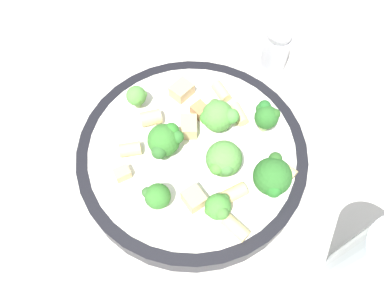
{
  "coord_description": "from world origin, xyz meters",
  "views": [
    {
      "loc": [
        0.19,
        -0.09,
        0.4
      ],
      "look_at": [
        0.0,
        0.0,
        0.04
      ],
      "focal_mm": 35.0,
      "sensor_mm": 36.0,
      "label": 1
    }
  ],
  "objects_px": {
    "drinking_glass": "(375,270)",
    "pepper_shaker": "(276,48)",
    "rigatoni_0": "(284,169)",
    "rigatoni_3": "(233,194)",
    "chicken_chunk_4": "(124,176)",
    "rigatoni_4": "(151,118)",
    "broccoli_floret_5": "(157,196)",
    "rigatoni_1": "(234,229)",
    "rigatoni_2": "(239,114)",
    "chicken_chunk_0": "(194,199)",
    "broccoli_floret_2": "(218,207)",
    "broccoli_floret_1": "(273,177)",
    "broccoli_floret_4": "(218,116)",
    "pasta_bowl": "(192,153)",
    "broccoli_floret_3": "(266,116)",
    "chicken_chunk_1": "(182,90)",
    "rigatoni_6": "(130,149)",
    "chicken_chunk_3": "(189,127)",
    "broccoli_floret_6": "(137,96)",
    "broccoli_floret_7": "(165,140)",
    "broccoli_floret_0": "(224,160)",
    "chicken_chunk_2": "(200,110)",
    "rigatoni_5": "(221,92)"
  },
  "relations": [
    {
      "from": "broccoli_floret_6",
      "to": "rigatoni_1",
      "type": "xyz_separation_m",
      "value": [
        0.19,
        0.03,
        -0.01
      ]
    },
    {
      "from": "broccoli_floret_2",
      "to": "broccoli_floret_6",
      "type": "xyz_separation_m",
      "value": [
        -0.16,
        -0.03,
        -0.0
      ]
    },
    {
      "from": "rigatoni_0",
      "to": "drinking_glass",
      "type": "distance_m",
      "value": 0.13
    },
    {
      "from": "chicken_chunk_0",
      "to": "chicken_chunk_3",
      "type": "bearing_deg",
      "value": 159.03
    },
    {
      "from": "broccoli_floret_3",
      "to": "rigatoni_2",
      "type": "bearing_deg",
      "value": -140.98
    },
    {
      "from": "drinking_glass",
      "to": "pepper_shaker",
      "type": "distance_m",
      "value": 0.29
    },
    {
      "from": "broccoli_floret_7",
      "to": "rigatoni_2",
      "type": "bearing_deg",
      "value": 92.5
    },
    {
      "from": "rigatoni_4",
      "to": "broccoli_floret_5",
      "type": "bearing_deg",
      "value": -17.92
    },
    {
      "from": "broccoli_floret_0",
      "to": "chicken_chunk_3",
      "type": "bearing_deg",
      "value": -169.7
    },
    {
      "from": "broccoli_floret_3",
      "to": "rigatoni_6",
      "type": "bearing_deg",
      "value": -102.14
    },
    {
      "from": "rigatoni_6",
      "to": "chicken_chunk_1",
      "type": "distance_m",
      "value": 0.1
    },
    {
      "from": "chicken_chunk_4",
      "to": "broccoli_floret_5",
      "type": "bearing_deg",
      "value": 28.76
    },
    {
      "from": "broccoli_floret_5",
      "to": "rigatoni_2",
      "type": "bearing_deg",
      "value": 115.21
    },
    {
      "from": "rigatoni_2",
      "to": "rigatoni_5",
      "type": "relative_size",
      "value": 1.04
    },
    {
      "from": "broccoli_floret_5",
      "to": "broccoli_floret_6",
      "type": "xyz_separation_m",
      "value": [
        -0.13,
        0.03,
        0.0
      ]
    },
    {
      "from": "broccoli_floret_0",
      "to": "chicken_chunk_0",
      "type": "xyz_separation_m",
      "value": [
        0.02,
        -0.04,
        -0.02
      ]
    },
    {
      "from": "pasta_bowl",
      "to": "broccoli_floret_3",
      "type": "distance_m",
      "value": 0.1
    },
    {
      "from": "broccoli_floret_0",
      "to": "rigatoni_3",
      "type": "height_order",
      "value": "broccoli_floret_0"
    },
    {
      "from": "rigatoni_0",
      "to": "rigatoni_1",
      "type": "xyz_separation_m",
      "value": [
        0.04,
        -0.08,
        -0.0
      ]
    },
    {
      "from": "rigatoni_4",
      "to": "drinking_glass",
      "type": "bearing_deg",
      "value": 26.34
    },
    {
      "from": "broccoli_floret_3",
      "to": "chicken_chunk_2",
      "type": "xyz_separation_m",
      "value": [
        -0.05,
        -0.06,
        -0.02
      ]
    },
    {
      "from": "broccoli_floret_5",
      "to": "pepper_shaker",
      "type": "bearing_deg",
      "value": 120.24
    },
    {
      "from": "rigatoni_4",
      "to": "chicken_chunk_2",
      "type": "height_order",
      "value": "rigatoni_4"
    },
    {
      "from": "broccoli_floret_7",
      "to": "chicken_chunk_4",
      "type": "relative_size",
      "value": 2.35
    },
    {
      "from": "rigatoni_2",
      "to": "chicken_chunk_1",
      "type": "relative_size",
      "value": 1.09
    },
    {
      "from": "broccoli_floret_7",
      "to": "rigatoni_1",
      "type": "height_order",
      "value": "broccoli_floret_7"
    },
    {
      "from": "drinking_glass",
      "to": "pepper_shaker",
      "type": "relative_size",
      "value": 1.3
    },
    {
      "from": "rigatoni_3",
      "to": "chicken_chunk_4",
      "type": "distance_m",
      "value": 0.12
    },
    {
      "from": "broccoli_floret_4",
      "to": "broccoli_floret_5",
      "type": "xyz_separation_m",
      "value": [
        0.06,
        -0.1,
        -0.0
      ]
    },
    {
      "from": "rigatoni_0",
      "to": "chicken_chunk_2",
      "type": "height_order",
      "value": "rigatoni_0"
    },
    {
      "from": "broccoli_floret_1",
      "to": "broccoli_floret_5",
      "type": "relative_size",
      "value": 1.48
    },
    {
      "from": "broccoli_floret_4",
      "to": "rigatoni_1",
      "type": "relative_size",
      "value": 1.44
    },
    {
      "from": "broccoli_floret_7",
      "to": "pepper_shaker",
      "type": "height_order",
      "value": "pepper_shaker"
    },
    {
      "from": "rigatoni_2",
      "to": "chicken_chunk_0",
      "type": "height_order",
      "value": "chicken_chunk_0"
    },
    {
      "from": "broccoli_floret_1",
      "to": "rigatoni_4",
      "type": "relative_size",
      "value": 1.95
    },
    {
      "from": "broccoli_floret_4",
      "to": "drinking_glass",
      "type": "distance_m",
      "value": 0.22
    },
    {
      "from": "pasta_bowl",
      "to": "chicken_chunk_1",
      "type": "height_order",
      "value": "chicken_chunk_1"
    },
    {
      "from": "rigatoni_1",
      "to": "drinking_glass",
      "type": "distance_m",
      "value": 0.13
    },
    {
      "from": "broccoli_floret_2",
      "to": "pepper_shaker",
      "type": "xyz_separation_m",
      "value": [
        -0.16,
        0.17,
        -0.01
      ]
    },
    {
      "from": "rigatoni_0",
      "to": "broccoli_floret_2",
      "type": "bearing_deg",
      "value": -81.96
    },
    {
      "from": "rigatoni_1",
      "to": "rigatoni_3",
      "type": "height_order",
      "value": "same"
    },
    {
      "from": "rigatoni_0",
      "to": "pepper_shaker",
      "type": "bearing_deg",
      "value": 152.22
    },
    {
      "from": "broccoli_floret_4",
      "to": "chicken_chunk_0",
      "type": "relative_size",
      "value": 1.85
    },
    {
      "from": "chicken_chunk_2",
      "to": "broccoli_floret_0",
      "type": "bearing_deg",
      "value": -7.79
    },
    {
      "from": "rigatoni_0",
      "to": "rigatoni_6",
      "type": "distance_m",
      "value": 0.17
    },
    {
      "from": "chicken_chunk_4",
      "to": "drinking_glass",
      "type": "bearing_deg",
      "value": 42.75
    },
    {
      "from": "drinking_glass",
      "to": "broccoli_floret_1",
      "type": "bearing_deg",
      "value": -160.98
    },
    {
      "from": "rigatoni_2",
      "to": "broccoli_floret_1",
      "type": "bearing_deg",
      "value": -8.66
    },
    {
      "from": "pasta_bowl",
      "to": "rigatoni_1",
      "type": "relative_size",
      "value": 9.29
    },
    {
      "from": "rigatoni_0",
      "to": "broccoli_floret_6",
      "type": "bearing_deg",
      "value": -143.07
    }
  ]
}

